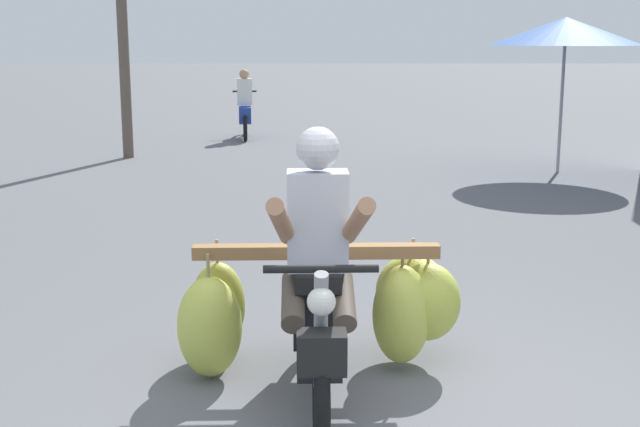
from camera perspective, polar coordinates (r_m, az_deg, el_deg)
motorbike_main_loaded at (r=5.15m, az=0.80°, el=-5.82°), size 1.80×1.85×1.58m
motorbike_distant_ahead_left at (r=17.29m, az=-5.08°, el=6.92°), size 0.50×1.62×1.40m
market_umbrella_near_shop at (r=13.33m, az=16.23°, el=11.72°), size 2.23×2.23×2.33m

